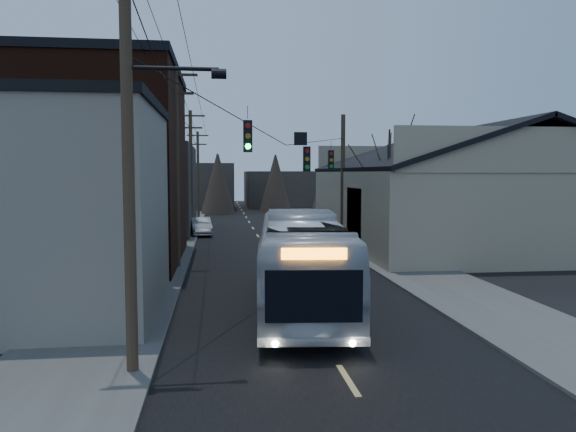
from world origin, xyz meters
The scene contains 14 objects.
ground centered at (0.00, 0.00, 0.00)m, with size 160.00×160.00×0.00m, color black.
road_surface centered at (0.00, 30.00, 0.01)m, with size 9.00×110.00×0.02m, color black.
sidewalk_left centered at (-6.50, 30.00, 0.06)m, with size 4.00×110.00×0.12m, color #474744.
sidewalk_right centered at (6.50, 30.00, 0.06)m, with size 4.00×110.00×0.12m, color #474744.
building_clapboard centered at (-9.00, 9.00, 3.50)m, with size 8.00×8.00×7.00m, color gray.
building_brick centered at (-10.00, 20.00, 5.00)m, with size 10.00×12.00×10.00m, color black.
building_left_far centered at (-9.50, 36.00, 3.50)m, with size 9.00×14.00×7.00m, color #332E29.
warehouse centered at (13.00, 25.00, 2.70)m, with size 16.16×20.60×7.73m.
building_far_left centered at (-6.00, 65.00, 3.00)m, with size 10.00×12.00×6.00m, color #332E29.
building_far_right centered at (7.00, 70.00, 2.50)m, with size 12.00×14.00×5.00m, color #332E29.
bare_tree centered at (6.50, 20.00, 3.60)m, with size 0.40×0.40×7.20m, color black.
utility_lines centered at (-3.11, 24.14, 4.95)m, with size 11.24×45.28×10.50m.
bus centered at (-0.02, 9.12, 1.68)m, with size 2.82×12.07×3.36m, color #B1B6BE.
parked_car centered at (-4.30, 32.93, 0.69)m, with size 1.46×4.19×1.38m, color #A8AAAF.
Camera 1 is at (-2.93, -10.37, 4.80)m, focal length 35.00 mm.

